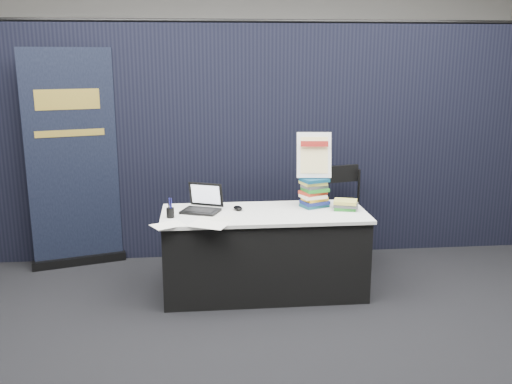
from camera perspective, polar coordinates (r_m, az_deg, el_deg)
The scene contains 15 objects.
floor at distance 4.77m, azimuth 1.58°, elevation -12.54°, with size 8.00×8.00×0.00m, color black.
wall_back at distance 8.27m, azimuth -1.92°, elevation 11.18°, with size 8.00×0.02×3.50m, color #A6A39D.
drape_partition at distance 5.94m, azimuth -0.31°, elevation 4.90°, with size 6.00×0.08×2.40m, color black.
display_table at distance 5.12m, azimuth 0.82°, elevation -6.05°, with size 1.80×0.75×0.75m.
laptop at distance 5.05m, azimuth -5.59°, elevation -1.28°, with size 0.38×0.36×0.24m.
mouse at distance 5.07m, azimuth -1.82°, elevation -1.62°, with size 0.07×0.12×0.04m, color black.
brochure_left at distance 4.68m, azimuth -8.81°, elevation -3.29°, with size 0.25×0.18×0.00m, color white.
brochure_mid at distance 4.66m, azimuth -4.76°, elevation -3.27°, with size 0.31×0.22×0.00m, color white.
brochure_right at distance 4.78m, azimuth -4.24°, elevation -2.80°, with size 0.29×0.21×0.00m, color silver.
pen_cup at distance 4.88m, azimuth -8.57°, elevation -2.07°, with size 0.07×0.07×0.08m, color black.
book_stack_tall at distance 5.17m, azimuth 5.80°, elevation -0.06°, with size 0.26×0.24×0.27m.
book_stack_short at distance 5.15m, azimuth 8.89°, elevation -1.25°, with size 0.24×0.21×0.09m.
info_sign at distance 5.13m, azimuth 5.82°, elevation 3.65°, with size 0.32×0.17×0.42m.
pullup_banner at distance 5.93m, azimuth -17.79°, elevation 1.87°, with size 0.91×0.35×2.17m.
stacking_chair at distance 5.75m, azimuth 8.55°, elevation -2.08°, with size 0.55×0.55×1.01m.
Camera 1 is at (-0.55, -4.24, 2.10)m, focal length 40.00 mm.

